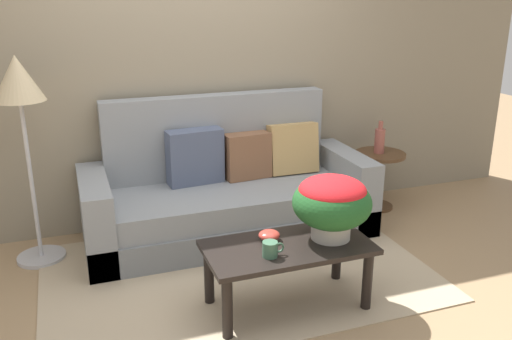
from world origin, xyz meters
TOP-DOWN VIEW (x-y plane):
  - ground_plane at (0.00, 0.00)m, footprint 14.00×14.00m
  - wall_back at (0.00, 1.26)m, footprint 6.40×0.12m
  - area_rug at (0.00, 0.12)m, footprint 2.67×1.76m
  - couch at (0.15, 0.80)m, footprint 2.28×0.88m
  - coffee_table at (0.17, -0.39)m, footprint 1.03×0.52m
  - side_table at (1.60, 0.86)m, footprint 0.45×0.45m
  - floor_lamp at (-1.31, 0.82)m, footprint 0.35×0.35m
  - potted_plant at (0.46, -0.39)m, footprint 0.50×0.50m
  - coffee_mug at (0.01, -0.49)m, footprint 0.14×0.09m
  - snack_bowl at (0.08, -0.30)m, footprint 0.13×0.13m
  - table_vase at (1.58, 0.87)m, footprint 0.09×0.09m

SIDE VIEW (x-z plane):
  - ground_plane at x=0.00m, z-range 0.00..0.00m
  - area_rug at x=0.00m, z-range 0.00..0.01m
  - couch at x=0.15m, z-range -0.22..0.89m
  - coffee_table at x=0.17m, z-range 0.14..0.57m
  - side_table at x=1.60m, z-range 0.10..0.63m
  - snack_bowl at x=0.08m, z-range 0.43..0.50m
  - coffee_mug at x=0.01m, z-range 0.43..0.52m
  - table_vase at x=1.58m, z-range 0.50..0.79m
  - potted_plant at x=0.46m, z-range 0.47..0.88m
  - floor_lamp at x=-1.31m, z-range 0.47..1.98m
  - wall_back at x=0.00m, z-range 0.00..2.94m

